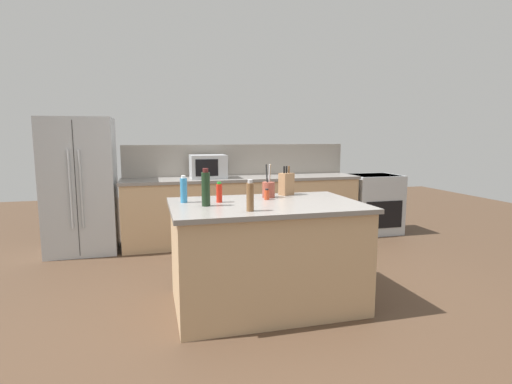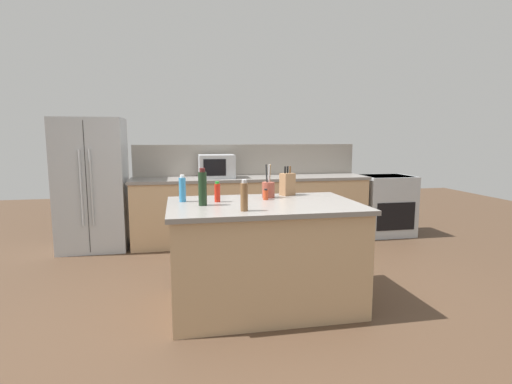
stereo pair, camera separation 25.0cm
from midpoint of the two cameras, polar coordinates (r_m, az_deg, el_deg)
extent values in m
plane|color=#473323|center=(3.80, 3.02, -15.70)|extent=(14.00, 14.00, 0.00)
cube|color=tan|center=(5.79, 0.60, -2.69)|extent=(3.35, 0.62, 0.90)
cube|color=gray|center=(5.72, 0.61, 1.93)|extent=(3.39, 0.66, 0.04)
cube|color=gray|center=(6.01, -0.01, 4.62)|extent=(3.35, 0.03, 0.46)
cube|color=tan|center=(3.65, 3.07, -9.21)|extent=(1.62, 1.03, 0.90)
cube|color=gray|center=(3.53, 3.13, -1.91)|extent=(1.68, 1.09, 0.04)
cube|color=#ADB2B7|center=(5.75, -21.19, 1.02)|extent=(0.87, 0.72, 1.76)
cube|color=#2D2D2D|center=(5.39, -21.84, 0.56)|extent=(0.01, 0.00, 1.67)
cylinder|color=#ADB2B7|center=(5.39, -22.50, 0.51)|extent=(0.02, 0.02, 0.97)
cylinder|color=#ADB2B7|center=(5.37, -21.25, 0.55)|extent=(0.02, 0.02, 0.97)
cube|color=#ADB2B7|center=(6.55, 19.03, -1.79)|extent=(0.76, 0.64, 0.92)
cube|color=black|center=(6.30, 20.46, -3.31)|extent=(0.61, 0.01, 0.41)
cube|color=black|center=(6.49, 19.21, 2.12)|extent=(0.68, 0.58, 0.02)
cube|color=#ADB2B7|center=(5.63, -4.39, 3.67)|extent=(0.49, 0.38, 0.33)
cube|color=black|center=(5.43, -4.61, 3.51)|extent=(0.30, 0.01, 0.23)
cube|color=#936B47|center=(4.00, 6.30, 1.10)|extent=(0.16, 0.14, 0.22)
cylinder|color=black|center=(3.96, 5.98, 3.15)|extent=(0.02, 0.02, 0.07)
cylinder|color=black|center=(3.99, 6.33, 3.17)|extent=(0.02, 0.02, 0.07)
cylinder|color=brown|center=(4.01, 6.68, 3.19)|extent=(0.02, 0.02, 0.07)
cylinder|color=brown|center=(3.83, 3.65, 0.29)|extent=(0.12, 0.12, 0.15)
cylinder|color=olive|center=(3.82, 3.85, 2.62)|extent=(0.01, 0.05, 0.18)
cylinder|color=black|center=(3.81, 3.40, 2.60)|extent=(0.01, 0.05, 0.18)
cylinder|color=#B2B2B7|center=(3.79, 3.76, 2.58)|extent=(0.01, 0.03, 0.18)
cylinder|color=black|center=(3.40, -5.57, 0.45)|extent=(0.07, 0.07, 0.29)
cylinder|color=#4C1919|center=(3.38, -5.60, 3.13)|extent=(0.05, 0.05, 0.03)
cylinder|color=#B73D1E|center=(3.70, 3.33, -0.44)|extent=(0.05, 0.05, 0.09)
cylinder|color=black|center=(3.70, 3.34, 0.35)|extent=(0.03, 0.03, 0.02)
cylinder|color=red|center=(3.58, -3.56, -0.13)|extent=(0.05, 0.05, 0.16)
cylinder|color=green|center=(3.57, -3.58, 1.33)|extent=(0.03, 0.03, 0.02)
cylinder|color=#3384BC|center=(3.62, -8.53, 0.31)|extent=(0.06, 0.06, 0.22)
cylinder|color=white|center=(3.61, -8.57, 2.23)|extent=(0.04, 0.04, 0.03)
cylinder|color=brown|center=(3.14, 0.58, -0.73)|extent=(0.06, 0.06, 0.22)
cylinder|color=#B2B2B7|center=(3.12, 0.58, 1.54)|extent=(0.04, 0.04, 0.03)
camera|label=1|loc=(0.12, -88.15, 0.26)|focal=28.00mm
camera|label=2|loc=(0.12, 91.85, -0.26)|focal=28.00mm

